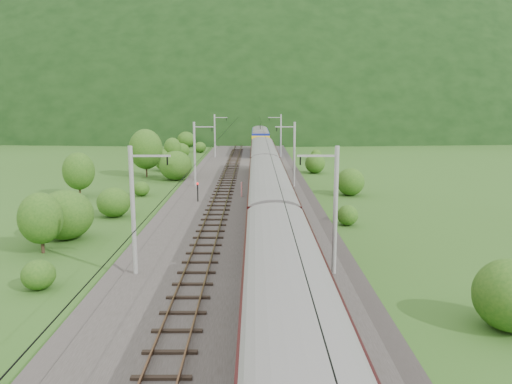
{
  "coord_description": "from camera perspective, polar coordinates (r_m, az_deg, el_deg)",
  "views": [
    {
      "loc": [
        1.24,
        -29.77,
        11.04
      ],
      "look_at": [
        1.38,
        15.53,
        2.6
      ],
      "focal_mm": 35.0,
      "sensor_mm": 36.0,
      "label": 1
    }
  ],
  "objects": [
    {
      "name": "mountain_main",
      "position": [
        289.99,
        -0.43,
        8.37
      ],
      "size": [
        504.0,
        360.0,
        244.0
      ],
      "primitive_type": "ellipsoid",
      "color": "black",
      "rests_on": "ground"
    },
    {
      "name": "signal",
      "position": [
        53.43,
        -6.68,
        0.19
      ],
      "size": [
        0.22,
        0.22,
        2.03
      ],
      "color": "black",
      "rests_on": "railbed"
    },
    {
      "name": "vegetation_right",
      "position": [
        40.87,
        15.26,
        -3.53
      ],
      "size": [
        6.89,
        101.36,
        3.18
      ],
      "color": "#224F15",
      "rests_on": "ground"
    },
    {
      "name": "overhead_wires",
      "position": [
        39.99,
        -1.97,
        4.89
      ],
      "size": [
        4.83,
        198.0,
        0.03
      ],
      "color": "black",
      "rests_on": "ground"
    },
    {
      "name": "railbed",
      "position": [
        41.26,
        -1.9,
        -4.76
      ],
      "size": [
        14.0,
        220.0,
        0.3
      ],
      "primitive_type": "cube",
      "color": "#38332D",
      "rests_on": "ground"
    },
    {
      "name": "train",
      "position": [
        41.25,
        1.43,
        0.55
      ],
      "size": [
        3.32,
        132.92,
        5.79
      ],
      "color": "black",
      "rests_on": "ground"
    },
    {
      "name": "track_left",
      "position": [
        41.34,
        -5.24,
        -4.45
      ],
      "size": [
        2.4,
        220.0,
        0.27
      ],
      "color": "brown",
      "rests_on": "railbed"
    },
    {
      "name": "hazard_post_far",
      "position": [
        75.35,
        -0.7,
        2.86
      ],
      "size": [
        0.14,
        0.14,
        1.31
      ],
      "primitive_type": "cylinder",
      "color": "red",
      "rests_on": "railbed"
    },
    {
      "name": "catenary_left",
      "position": [
        62.55,
        -6.96,
        4.47
      ],
      "size": [
        2.54,
        192.28,
        8.0
      ],
      "color": "gray",
      "rests_on": "railbed"
    },
    {
      "name": "hazard_post_near",
      "position": [
        55.77,
        -1.65,
        0.31
      ],
      "size": [
        0.18,
        0.18,
        1.65
      ],
      "primitive_type": "cylinder",
      "color": "red",
      "rests_on": "railbed"
    },
    {
      "name": "track_right",
      "position": [
        41.2,
        1.44,
        -4.46
      ],
      "size": [
        2.4,
        220.0,
        0.27
      ],
      "color": "brown",
      "rests_on": "railbed"
    },
    {
      "name": "catenary_right",
      "position": [
        62.31,
        4.32,
        4.5
      ],
      "size": [
        2.54,
        192.28,
        8.0
      ],
      "color": "gray",
      "rests_on": "railbed"
    },
    {
      "name": "ground",
      "position": [
        31.78,
        -2.44,
        -9.78
      ],
      "size": [
        600.0,
        600.0,
        0.0
      ],
      "primitive_type": "plane",
      "color": "#2C4E18",
      "rests_on": "ground"
    },
    {
      "name": "vegetation_left",
      "position": [
        46.92,
        -18.78,
        -0.59
      ],
      "size": [
        14.1,
        148.39,
        6.88
      ],
      "color": "#224F15",
      "rests_on": "ground"
    },
    {
      "name": "mountain_ridge",
      "position": [
        351.53,
        -20.57,
        8.09
      ],
      "size": [
        336.0,
        280.0,
        132.0
      ],
      "primitive_type": "ellipsoid",
      "color": "black",
      "rests_on": "ground"
    }
  ]
}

